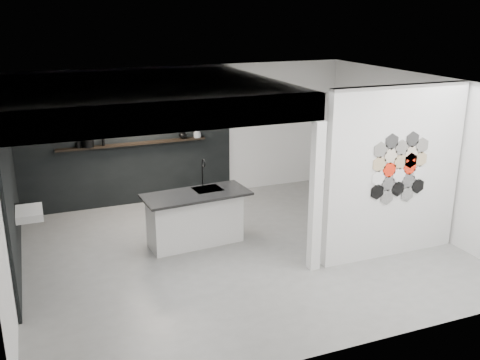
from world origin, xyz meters
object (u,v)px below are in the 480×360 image
stockpot (88,142)px  kettle (183,135)px  wall_basin (29,213)px  glass_bowl (197,135)px  bottle_dark (103,142)px  partition_panel (394,173)px  glass_vase (197,134)px  utensil_cup (78,145)px  kitchen_island (195,217)px

stockpot → kettle: bearing=0.0°
wall_basin → stockpot: size_ratio=2.64×
glass_bowl → bottle_dark: (-1.93, 0.00, 0.02)m
partition_panel → stockpot: 5.78m
glass_bowl → glass_vase: bearing=0.0°
kettle → utensil_cup: 2.10m
glass_vase → bottle_dark: bearing=180.0°
wall_basin → glass_vase: (3.39, 2.07, 0.55)m
partition_panel → kitchen_island: partition_panel is taller
stockpot → utensil_cup: bearing=180.0°
partition_panel → kitchen_island: 3.37m
kettle → glass_vase: glass_vase is taller
kitchen_island → bottle_dark: (-1.16, 2.30, 0.91)m
kettle → glass_bowl: 0.31m
stockpot → utensil_cup: size_ratio=2.01×
glass_vase → bottle_dark: 1.93m
kitchen_island → kettle: kettle is taller
stockpot → glass_vase: size_ratio=1.49×
partition_panel → utensil_cup: (-4.48, 3.87, -0.02)m
partition_panel → stockpot: bearing=138.0°
partition_panel → stockpot: partition_panel is taller
partition_panel → utensil_cup: 5.92m
partition_panel → utensil_cup: bearing=139.2°
partition_panel → bottle_dark: partition_panel is taller
partition_panel → kitchen_island: bearing=151.3°
partition_panel → bottle_dark: 5.57m
stockpot → wall_basin: bearing=-119.4°
kettle → partition_panel: bearing=-61.5°
kitchen_island → glass_bowl: bearing=66.8°
wall_basin → bottle_dark: bearing=54.8°
bottle_dark → utensil_cup: size_ratio=1.32×
kitchen_island → kettle: size_ratio=11.39×
kitchen_island → glass_bowl: 2.59m
kettle → bottle_dark: (-1.62, 0.00, 0.01)m
utensil_cup → kitchen_island: bearing=-54.6°
partition_panel → kettle: bearing=121.7°
partition_panel → kettle: size_ratio=17.33×
glass_bowl → bottle_dark: bottle_dark is taller
stockpot → bottle_dark: size_ratio=1.52×
glass_vase → utensil_cup: (-2.41, 0.00, -0.02)m
wall_basin → glass_bowl: (3.39, 2.07, 0.52)m
glass_vase → kettle: bearing=180.0°
utensil_cup → glass_vase: bearing=0.0°
wall_basin → bottle_dark: size_ratio=4.03×
stockpot → bottle_dark: (0.29, 0.00, -0.02)m
partition_panel → glass_vase: bearing=118.2°
wall_basin → bottle_dark: (1.46, 2.07, 0.54)m
wall_basin → utensil_cup: size_ratio=5.30×
kettle → wall_basin: bearing=-149.4°
kettle → glass_bowl: bearing=-3.2°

